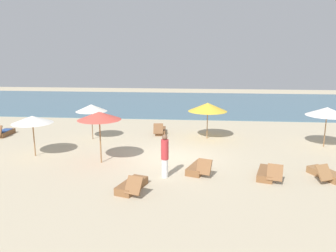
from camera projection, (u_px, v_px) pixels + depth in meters
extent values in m
plane|color=#BCAD8E|center=(173.00, 158.00, 15.80)|extent=(60.00, 60.00, 0.00)
cube|color=#476B7F|center=(187.00, 103.00, 32.31)|extent=(48.00, 16.00, 0.06)
cylinder|color=olive|center=(207.00, 121.00, 19.14)|extent=(0.05, 0.05, 2.03)
cone|color=gold|center=(208.00, 107.00, 18.96)|extent=(2.22, 2.22, 0.48)
cylinder|color=olive|center=(34.00, 137.00, 15.92)|extent=(0.06, 0.06, 1.91)
cone|color=white|center=(32.00, 120.00, 15.74)|extent=(1.90, 1.90, 0.35)
cylinder|color=brown|center=(92.00, 122.00, 18.98)|extent=(0.04, 0.04, 1.96)
cone|color=silver|center=(91.00, 108.00, 18.80)|extent=(1.76, 1.76, 0.39)
cylinder|color=olive|center=(100.00, 138.00, 14.92)|extent=(0.06, 0.06, 2.29)
cone|color=#D84C3F|center=(99.00, 116.00, 14.70)|extent=(1.92, 1.92, 0.36)
cylinder|color=olive|center=(325.00, 128.00, 17.44)|extent=(0.05, 0.05, 2.06)
cone|color=white|center=(327.00, 111.00, 17.25)|extent=(2.13, 2.13, 0.43)
cube|color=brown|center=(266.00, 173.00, 13.42)|extent=(0.98, 1.61, 0.28)
cube|color=brown|center=(275.00, 172.00, 12.68)|extent=(0.65, 0.52, 0.60)
cube|color=brown|center=(161.00, 131.00, 20.57)|extent=(0.72, 1.54, 0.28)
cube|color=brown|center=(158.00, 129.00, 19.83)|extent=(0.60, 0.42, 0.60)
cube|color=olive|center=(326.00, 174.00, 13.36)|extent=(1.20, 1.61, 0.28)
cube|color=olive|center=(324.00, 173.00, 12.71)|extent=(0.71, 0.66, 0.55)
cube|color=brown|center=(198.00, 168.00, 14.03)|extent=(1.06, 1.61, 0.28)
cube|color=brown|center=(204.00, 167.00, 13.30)|extent=(0.67, 0.55, 0.60)
cube|color=brown|center=(4.00, 133.00, 20.02)|extent=(0.64, 1.52, 0.28)
cube|color=#2D4C8C|center=(4.00, 131.00, 19.99)|extent=(0.54, 1.06, 0.03)
cube|color=brown|center=(132.00, 186.00, 12.21)|extent=(1.03, 1.61, 0.28)
cube|color=brown|center=(134.00, 185.00, 11.47)|extent=(0.67, 0.58, 0.57)
cylinder|color=white|center=(165.00, 168.00, 13.31)|extent=(0.35, 0.35, 0.76)
cylinder|color=#BF3338|center=(165.00, 149.00, 13.14)|extent=(0.41, 0.41, 0.80)
sphere|color=brown|center=(165.00, 137.00, 13.03)|extent=(0.22, 0.22, 0.22)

